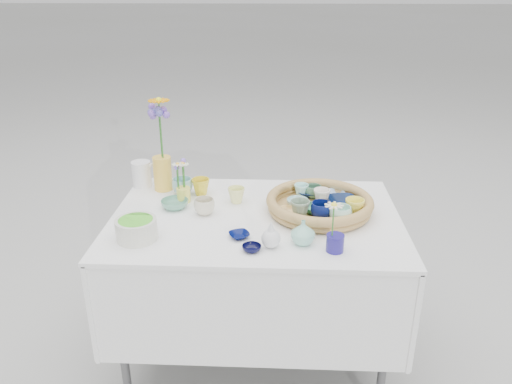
{
  "coord_description": "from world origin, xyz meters",
  "views": [
    {
      "loc": [
        0.09,
        -1.97,
        1.72
      ],
      "look_at": [
        0.0,
        0.02,
        0.87
      ],
      "focal_mm": 35.0,
      "sensor_mm": 36.0,
      "label": 1
    }
  ],
  "objects_px": {
    "display_table": "(256,354)",
    "tall_vase_yellow": "(163,173)",
    "bud_vase_seafoam": "(303,232)",
    "wicker_tray": "(319,204)"
  },
  "relations": [
    {
      "from": "display_table",
      "to": "bud_vase_seafoam",
      "type": "xyz_separation_m",
      "value": [
        0.19,
        -0.24,
        0.81
      ]
    },
    {
      "from": "display_table",
      "to": "bud_vase_seafoam",
      "type": "bearing_deg",
      "value": -51.03
    },
    {
      "from": "wicker_tray",
      "to": "tall_vase_yellow",
      "type": "relative_size",
      "value": 2.83
    },
    {
      "from": "bud_vase_seafoam",
      "to": "tall_vase_yellow",
      "type": "distance_m",
      "value": 0.84
    },
    {
      "from": "display_table",
      "to": "wicker_tray",
      "type": "height_order",
      "value": "wicker_tray"
    },
    {
      "from": "display_table",
      "to": "bud_vase_seafoam",
      "type": "height_order",
      "value": "bud_vase_seafoam"
    },
    {
      "from": "display_table",
      "to": "tall_vase_yellow",
      "type": "distance_m",
      "value": 1.01
    },
    {
      "from": "wicker_tray",
      "to": "bud_vase_seafoam",
      "type": "bearing_deg",
      "value": -106.32
    },
    {
      "from": "wicker_tray",
      "to": "tall_vase_yellow",
      "type": "height_order",
      "value": "tall_vase_yellow"
    },
    {
      "from": "display_table",
      "to": "tall_vase_yellow",
      "type": "xyz_separation_m",
      "value": [
        -0.47,
        0.28,
        0.85
      ]
    }
  ]
}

